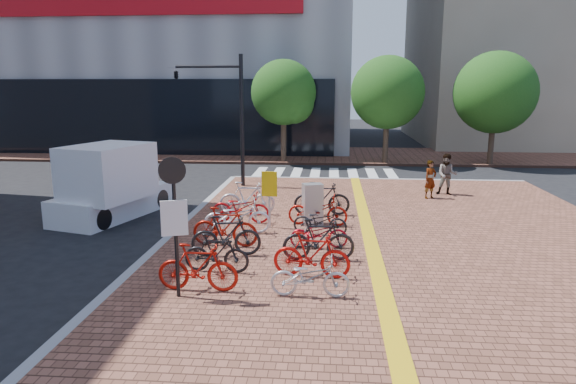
# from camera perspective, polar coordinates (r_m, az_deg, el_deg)

# --- Properties ---
(ground) EXTENTS (120.00, 120.00, 0.00)m
(ground) POSITION_cam_1_polar(r_m,az_deg,el_deg) (13.62, 1.12, -7.86)
(ground) COLOR black
(ground) RESTS_ON ground
(sidewalk) EXTENTS (14.00, 34.00, 0.15)m
(sidewalk) POSITION_cam_1_polar(r_m,az_deg,el_deg) (9.27, 18.76, -17.91)
(sidewalk) COLOR brown
(sidewalk) RESTS_ON ground
(tactile_strip) EXTENTS (0.40, 34.00, 0.01)m
(tactile_strip) POSITION_cam_1_polar(r_m,az_deg,el_deg) (9.04, 12.32, -17.73)
(tactile_strip) COLOR gold
(tactile_strip) RESTS_ON sidewalk
(kerb_west) EXTENTS (0.25, 34.00, 0.15)m
(kerb_west) POSITION_cam_1_polar(r_m,az_deg,el_deg) (10.21, -24.90, -15.51)
(kerb_west) COLOR gray
(kerb_west) RESTS_ON ground
(kerb_north) EXTENTS (14.00, 0.25, 0.15)m
(kerb_north) POSITION_cam_1_polar(r_m,az_deg,el_deg) (25.30, 9.69, 1.32)
(kerb_north) COLOR gray
(kerb_north) RESTS_ON ground
(far_sidewalk) EXTENTS (70.00, 8.00, 0.15)m
(far_sidewalk) POSITION_cam_1_polar(r_m,az_deg,el_deg) (34.11, 3.40, 4.12)
(far_sidewalk) COLOR brown
(far_sidewalk) RESTS_ON ground
(building_beige) EXTENTS (20.00, 18.00, 18.00)m
(building_beige) POSITION_cam_1_polar(r_m,az_deg,el_deg) (48.20, 26.75, 15.78)
(building_beige) COLOR gray
(building_beige) RESTS_ON ground
(crosswalk) EXTENTS (7.50, 4.00, 0.01)m
(crosswalk) POSITION_cam_1_polar(r_m,az_deg,el_deg) (27.19, 4.08, 2.02)
(crosswalk) COLOR silver
(crosswalk) RESTS_ON ground
(street_trees) EXTENTS (16.20, 4.60, 6.35)m
(street_trees) POSITION_cam_1_polar(r_m,az_deg,el_deg) (30.56, 12.98, 10.54)
(street_trees) COLOR #38281E
(street_trees) RESTS_ON far_sidewalk
(bike_0) EXTENTS (1.80, 0.54, 1.07)m
(bike_0) POSITION_cam_1_polar(r_m,az_deg,el_deg) (11.45, -10.00, -8.25)
(bike_0) COLOR #B1160C
(bike_0) RESTS_ON sidewalk
(bike_1) EXTENTS (1.62, 0.56, 0.96)m
(bike_1) POSITION_cam_1_polar(r_m,az_deg,el_deg) (12.51, -7.95, -6.73)
(bike_1) COLOR black
(bike_1) RESTS_ON sidewalk
(bike_2) EXTENTS (1.89, 0.81, 1.10)m
(bike_2) POSITION_cam_1_polar(r_m,az_deg,el_deg) (13.62, -6.88, -4.85)
(bike_2) COLOR black
(bike_2) RESTS_ON sidewalk
(bike_3) EXTENTS (1.90, 0.66, 1.12)m
(bike_3) POSITION_cam_1_polar(r_m,az_deg,el_deg) (14.43, -7.02, -3.86)
(bike_3) COLOR #A9180C
(bike_3) RESTS_ON sidewalk
(bike_4) EXTENTS (2.11, 1.07, 1.06)m
(bike_4) POSITION_cam_1_polar(r_m,az_deg,el_deg) (15.61, -5.68, -2.76)
(bike_4) COLOR white
(bike_4) RESTS_ON sidewalk
(bike_5) EXTENTS (1.96, 0.81, 1.00)m
(bike_5) POSITION_cam_1_polar(r_m,az_deg,el_deg) (16.89, -5.29, -1.73)
(bike_5) COLOR #B80D11
(bike_5) RESTS_ON sidewalk
(bike_6) EXTENTS (1.96, 0.68, 1.16)m
(bike_6) POSITION_cam_1_polar(r_m,az_deg,el_deg) (17.91, -4.56, -0.69)
(bike_6) COLOR silver
(bike_6) RESTS_ON sidewalk
(bike_7) EXTENTS (1.70, 0.60, 0.89)m
(bike_7) POSITION_cam_1_polar(r_m,az_deg,el_deg) (11.02, 2.46, -9.40)
(bike_7) COLOR #B6B6BB
(bike_7) RESTS_ON sidewalk
(bike_8) EXTENTS (1.87, 0.72, 1.10)m
(bike_8) POSITION_cam_1_polar(r_m,az_deg,el_deg) (12.07, 2.64, -6.97)
(bike_8) COLOR #B0100C
(bike_8) RESTS_ON sidewalk
(bike_9) EXTENTS (1.88, 0.67, 1.11)m
(bike_9) POSITION_cam_1_polar(r_m,az_deg,el_deg) (13.20, 3.42, -5.30)
(bike_9) COLOR black
(bike_9) RESTS_ON sidewalk
(bike_10) EXTENTS (1.63, 0.68, 0.84)m
(bike_10) POSITION_cam_1_polar(r_m,az_deg,el_deg) (14.24, 3.45, -4.60)
(bike_10) COLOR #A50B19
(bike_10) RESTS_ON sidewalk
(bike_11) EXTENTS (1.71, 0.83, 0.86)m
(bike_11) POSITION_cam_1_polar(r_m,az_deg,el_deg) (15.48, 3.59, -3.22)
(bike_11) COLOR black
(bike_11) RESTS_ON sidewalk
(bike_12) EXTENTS (1.97, 0.86, 1.01)m
(bike_12) POSITION_cam_1_polar(r_m,az_deg,el_deg) (16.51, 3.32, -2.01)
(bike_12) COLOR #9D130B
(bike_12) RESTS_ON sidewalk
(bike_13) EXTENTS (1.96, 0.63, 1.17)m
(bike_13) POSITION_cam_1_polar(r_m,az_deg,el_deg) (17.81, 3.78, -0.74)
(bike_13) COLOR black
(bike_13) RESTS_ON sidewalk
(pedestrian_a) EXTENTS (0.67, 0.61, 1.53)m
(pedestrian_a) POSITION_cam_1_polar(r_m,az_deg,el_deg) (21.19, 15.53, 1.36)
(pedestrian_a) COLOR gray
(pedestrian_a) RESTS_ON sidewalk
(pedestrian_b) EXTENTS (0.95, 0.82, 1.70)m
(pedestrian_b) POSITION_cam_1_polar(r_m,az_deg,el_deg) (22.04, 17.26, 1.87)
(pedestrian_b) COLOR #4F5465
(pedestrian_b) RESTS_ON sidewalk
(utility_box) EXTENTS (0.72, 0.61, 1.34)m
(utility_box) POSITION_cam_1_polar(r_m,az_deg,el_deg) (16.56, 2.74, -1.36)
(utility_box) COLOR #A8A7AC
(utility_box) RESTS_ON sidewalk
(yellow_sign) EXTENTS (0.49, 0.14, 1.81)m
(yellow_sign) POSITION_cam_1_polar(r_m,az_deg,el_deg) (16.04, -2.10, 0.34)
(yellow_sign) COLOR #B7B7BC
(yellow_sign) RESTS_ON sidewalk
(notice_sign) EXTENTS (0.54, 0.22, 3.02)m
(notice_sign) POSITION_cam_1_polar(r_m,az_deg,el_deg) (10.81, -12.53, -2.00)
(notice_sign) COLOR black
(notice_sign) RESTS_ON sidewalk
(traffic_light_pole) EXTENTS (3.10, 1.19, 5.77)m
(traffic_light_pole) POSITION_cam_1_polar(r_m,az_deg,el_deg) (23.13, -8.50, 10.50)
(traffic_light_pole) COLOR black
(traffic_light_pole) RESTS_ON sidewalk
(box_truck) EXTENTS (3.15, 4.91, 2.63)m
(box_truck) POSITION_cam_1_polar(r_m,az_deg,el_deg) (19.11, -19.13, 1.04)
(box_truck) COLOR white
(box_truck) RESTS_ON ground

